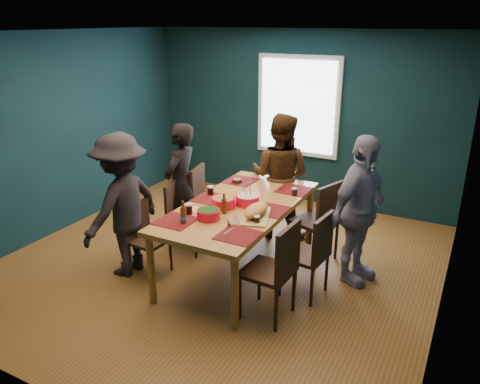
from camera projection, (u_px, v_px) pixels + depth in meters
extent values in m
cube|color=#905C2A|center=(220.00, 263.00, 5.77)|extent=(5.00, 5.00, 0.01)
cube|color=silver|center=(216.00, 32.00, 4.83)|extent=(5.00, 5.00, 0.01)
cube|color=#0E2B2F|center=(61.00, 134.00, 6.39)|extent=(0.01, 5.00, 2.70)
cube|color=#0E2B2F|center=(458.00, 194.00, 4.21)|extent=(0.01, 5.00, 2.70)
cube|color=#0E2B2F|center=(298.00, 118.00, 7.37)|extent=(5.00, 0.01, 2.70)
cube|color=#0E2B2F|center=(36.00, 247.00, 3.23)|extent=(5.00, 0.01, 2.70)
cube|color=beige|center=(298.00, 106.00, 7.28)|extent=(1.35, 0.06, 1.55)
cube|color=#A97A32|center=(240.00, 207.00, 5.32)|extent=(1.12, 2.24, 0.06)
cylinder|color=#A97A32|center=(151.00, 269.00, 4.83)|extent=(0.08, 0.08, 0.79)
cylinder|color=#A97A32|center=(235.00, 294.00, 4.40)|extent=(0.08, 0.08, 0.79)
cylinder|color=#A97A32|center=(243.00, 204.00, 6.53)|extent=(0.08, 0.08, 0.79)
cylinder|color=#A97A32|center=(310.00, 217.00, 6.10)|extent=(0.08, 0.08, 0.79)
cube|color=black|center=(212.00, 205.00, 6.30)|extent=(0.52, 0.52, 0.04)
cube|color=black|center=(198.00, 185.00, 6.26)|extent=(0.13, 0.45, 0.49)
cylinder|color=black|center=(194.00, 225.00, 6.26)|extent=(0.03, 0.03, 0.46)
cylinder|color=black|center=(221.00, 229.00, 6.16)|extent=(0.03, 0.03, 0.46)
cylinder|color=black|center=(205.00, 215.00, 6.61)|extent=(0.03, 0.03, 0.46)
cylinder|color=black|center=(230.00, 218.00, 6.51)|extent=(0.03, 0.03, 0.46)
cube|color=black|center=(187.00, 219.00, 5.94)|extent=(0.49, 0.49, 0.04)
cube|color=black|center=(172.00, 199.00, 5.90)|extent=(0.13, 0.41, 0.45)
cylinder|color=black|center=(169.00, 239.00, 5.90)|extent=(0.03, 0.03, 0.42)
cylinder|color=black|center=(196.00, 243.00, 5.81)|extent=(0.03, 0.03, 0.42)
cylinder|color=black|center=(180.00, 228.00, 6.22)|extent=(0.03, 0.03, 0.42)
cylinder|color=black|center=(205.00, 231.00, 6.14)|extent=(0.03, 0.03, 0.42)
cube|color=black|center=(150.00, 241.00, 5.41)|extent=(0.41, 0.41, 0.04)
cube|color=black|center=(137.00, 219.00, 5.42)|extent=(0.06, 0.39, 0.42)
cylinder|color=black|center=(130.00, 260.00, 5.44)|extent=(0.03, 0.03, 0.40)
cylinder|color=black|center=(152.00, 267.00, 5.27)|extent=(0.03, 0.03, 0.40)
cylinder|color=black|center=(150.00, 248.00, 5.70)|extent=(0.03, 0.03, 0.40)
cylinder|color=black|center=(171.00, 255.00, 5.54)|extent=(0.03, 0.03, 0.40)
cube|color=black|center=(314.00, 222.00, 5.71)|extent=(0.60, 0.60, 0.04)
cube|color=black|center=(330.00, 205.00, 5.47)|extent=(0.20, 0.46, 0.51)
cylinder|color=black|center=(290.00, 240.00, 5.81)|extent=(0.04, 0.04, 0.48)
cylinder|color=black|center=(316.00, 252.00, 5.54)|extent=(0.04, 0.04, 0.48)
cylinder|color=black|center=(311.00, 231.00, 6.07)|extent=(0.04, 0.04, 0.48)
cylinder|color=black|center=(336.00, 241.00, 5.79)|extent=(0.04, 0.04, 0.48)
cube|color=black|center=(305.00, 255.00, 4.98)|extent=(0.48, 0.48, 0.04)
cube|color=black|center=(323.00, 238.00, 4.79)|extent=(0.09, 0.44, 0.48)
cylinder|color=black|center=(280.00, 277.00, 5.02)|extent=(0.03, 0.03, 0.44)
cylinder|color=black|center=(312.00, 288.00, 4.82)|extent=(0.03, 0.03, 0.44)
cylinder|color=black|center=(296.00, 263.00, 5.31)|extent=(0.03, 0.03, 0.44)
cylinder|color=black|center=(326.00, 273.00, 5.11)|extent=(0.03, 0.03, 0.44)
cube|color=black|center=(268.00, 271.00, 4.59)|extent=(0.49, 0.49, 0.04)
cube|color=black|center=(288.00, 251.00, 4.39)|extent=(0.07, 0.47, 0.51)
cylinder|color=black|center=(240.00, 298.00, 4.62)|extent=(0.04, 0.04, 0.48)
cylinder|color=black|center=(276.00, 310.00, 4.43)|extent=(0.04, 0.04, 0.48)
cylinder|color=black|center=(259.00, 280.00, 4.94)|extent=(0.04, 0.04, 0.48)
cylinder|color=black|center=(294.00, 290.00, 4.75)|extent=(0.04, 0.04, 0.48)
imported|color=black|center=(181.00, 185.00, 6.04)|extent=(0.42, 0.61, 1.62)
imported|color=black|center=(280.00, 176.00, 6.26)|extent=(0.85, 0.67, 1.70)
imported|color=silver|center=(359.00, 211.00, 5.12)|extent=(0.68, 1.08, 1.70)
imported|color=black|center=(122.00, 205.00, 5.30)|extent=(0.69, 1.12, 1.68)
cylinder|color=red|center=(223.00, 203.00, 5.22)|extent=(0.27, 0.27, 0.11)
cylinder|color=#4D8731|center=(223.00, 198.00, 5.20)|extent=(0.24, 0.24, 0.02)
cylinder|color=red|center=(247.00, 200.00, 5.29)|extent=(0.27, 0.27, 0.11)
cylinder|color=beige|center=(247.00, 196.00, 5.27)|extent=(0.23, 0.23, 0.02)
cylinder|color=tan|center=(250.00, 193.00, 5.24)|extent=(0.08, 0.15, 0.21)
cylinder|color=tan|center=(245.00, 192.00, 5.27)|extent=(0.07, 0.15, 0.21)
cylinder|color=red|center=(209.00, 214.00, 4.91)|extent=(0.25, 0.25, 0.10)
cylinder|color=#194411|center=(208.00, 210.00, 4.89)|extent=(0.22, 0.22, 0.02)
cube|color=tan|center=(256.00, 216.00, 4.96)|extent=(0.42, 0.58, 0.02)
ellipsoid|color=#BC8F43|center=(256.00, 210.00, 4.94)|extent=(0.31, 0.46, 0.12)
cube|color=silver|center=(236.00, 220.00, 4.84)|extent=(0.14, 0.19, 0.00)
cylinder|color=black|center=(229.00, 223.00, 4.75)|extent=(0.08, 0.11, 0.02)
sphere|color=#185B14|center=(251.00, 213.00, 4.84)|extent=(0.04, 0.04, 0.04)
sphere|color=#185B14|center=(256.00, 209.00, 4.93)|extent=(0.04, 0.04, 0.04)
sphere|color=#185B14|center=(261.00, 206.00, 5.03)|extent=(0.04, 0.04, 0.04)
cylinder|color=black|center=(237.00, 181.00, 5.99)|extent=(0.13, 0.13, 0.05)
cylinder|color=#4D8731|center=(237.00, 179.00, 5.99)|extent=(0.11, 0.11, 0.01)
cylinder|color=#4E250D|center=(183.00, 215.00, 4.80)|extent=(0.06, 0.06, 0.17)
cylinder|color=#4E250D|center=(183.00, 204.00, 4.75)|extent=(0.03, 0.03, 0.07)
cylinder|color=blue|center=(183.00, 218.00, 4.81)|extent=(0.07, 0.07, 0.04)
cylinder|color=#4E250D|center=(224.00, 206.00, 5.04)|extent=(0.06, 0.06, 0.17)
cylinder|color=#4E250D|center=(224.00, 196.00, 5.00)|extent=(0.02, 0.02, 0.06)
cylinder|color=black|center=(189.00, 209.00, 5.03)|extent=(0.08, 0.08, 0.11)
cylinder|color=silver|center=(189.00, 205.00, 5.01)|extent=(0.08, 0.08, 0.02)
cylinder|color=black|center=(257.00, 220.00, 4.79)|extent=(0.06, 0.06, 0.09)
cylinder|color=silver|center=(257.00, 217.00, 4.77)|extent=(0.07, 0.07, 0.01)
cylinder|color=black|center=(294.00, 192.00, 5.56)|extent=(0.07, 0.07, 0.09)
cylinder|color=silver|center=(295.00, 189.00, 5.54)|extent=(0.07, 0.07, 0.01)
cylinder|color=black|center=(211.00, 191.00, 5.58)|extent=(0.07, 0.07, 0.11)
cylinder|color=silver|center=(211.00, 187.00, 5.56)|extent=(0.08, 0.08, 0.02)
cube|color=#EF8564|center=(271.00, 210.00, 5.14)|extent=(0.15, 0.15, 0.00)
cube|color=#EF8564|center=(192.00, 209.00, 5.17)|extent=(0.18, 0.18, 0.00)
cube|color=#EF8564|center=(236.00, 231.00, 4.65)|extent=(0.15, 0.15, 0.00)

